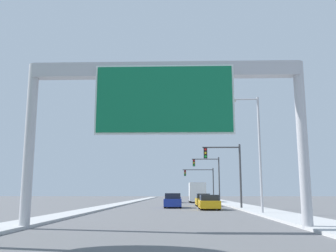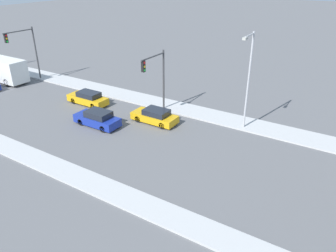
# 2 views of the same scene
# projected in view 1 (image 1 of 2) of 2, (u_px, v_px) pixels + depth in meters

# --- Properties ---
(sidewalk_right) EXTENTS (3.00, 120.00, 0.15)m
(sidewalk_right) POSITION_uv_depth(u_px,v_px,m) (225.00, 202.00, 58.06)
(sidewalk_right) COLOR #B8B8B8
(sidewalk_right) RESTS_ON ground
(median_strip_left) EXTENTS (2.00, 120.00, 0.15)m
(median_strip_left) POSITION_uv_depth(u_px,v_px,m) (129.00, 202.00, 58.50)
(median_strip_left) COLOR #B8B8B8
(median_strip_left) RESTS_ON ground
(sign_gantry) EXTENTS (13.39, 0.73, 7.86)m
(sign_gantry) POSITION_uv_depth(u_px,v_px,m) (165.00, 100.00, 17.87)
(sign_gantry) COLOR #B2B2B7
(sign_gantry) RESTS_ON ground
(car_far_center) EXTENTS (1.83, 4.58, 1.53)m
(car_far_center) POSITION_uv_depth(u_px,v_px,m) (173.00, 201.00, 39.87)
(car_far_center) COLOR navy
(car_far_center) RESTS_ON ground
(car_mid_center) EXTENTS (1.89, 4.65, 1.41)m
(car_mid_center) POSITION_uv_depth(u_px,v_px,m) (175.00, 198.00, 58.56)
(car_mid_center) COLOR navy
(car_mid_center) RESTS_ON ground
(car_mid_right) EXTENTS (1.70, 4.79, 1.47)m
(car_mid_right) POSITION_uv_depth(u_px,v_px,m) (203.00, 200.00, 44.38)
(car_mid_right) COLOR gold
(car_mid_right) RESTS_ON ground
(car_far_left) EXTENTS (1.86, 4.55, 1.40)m
(car_far_left) POSITION_uv_depth(u_px,v_px,m) (209.00, 203.00, 35.57)
(car_far_left) COLOR gold
(car_far_left) RESTS_ON ground
(truck_box_primary) EXTENTS (2.49, 8.12, 3.09)m
(truck_box_primary) POSITION_uv_depth(u_px,v_px,m) (197.00, 192.00, 59.56)
(truck_box_primary) COLOR navy
(truck_box_primary) RESTS_ON ground
(traffic_light_near_intersection) EXTENTS (3.82, 0.32, 6.38)m
(traffic_light_near_intersection) POSITION_uv_depth(u_px,v_px,m) (228.00, 166.00, 37.19)
(traffic_light_near_intersection) COLOR #3D3D3F
(traffic_light_near_intersection) RESTS_ON ground
(traffic_light_mid_block) EXTENTS (4.23, 0.32, 6.92)m
(traffic_light_mid_block) POSITION_uv_depth(u_px,v_px,m) (211.00, 172.00, 56.95)
(traffic_light_mid_block) COLOR #3D3D3F
(traffic_light_mid_block) RESTS_ON ground
(traffic_light_far_intersection) EXTENTS (5.55, 0.32, 5.89)m
(traffic_light_far_intersection) POSITION_uv_depth(u_px,v_px,m) (203.00, 178.00, 66.71)
(traffic_light_far_intersection) COLOR #3D3D3F
(traffic_light_far_intersection) RESTS_ON ground
(street_lamp_right) EXTENTS (2.39, 0.28, 8.96)m
(street_lamp_right) POSITION_uv_depth(u_px,v_px,m) (256.00, 145.00, 28.59)
(street_lamp_right) COLOR #B2B2B7
(street_lamp_right) RESTS_ON ground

